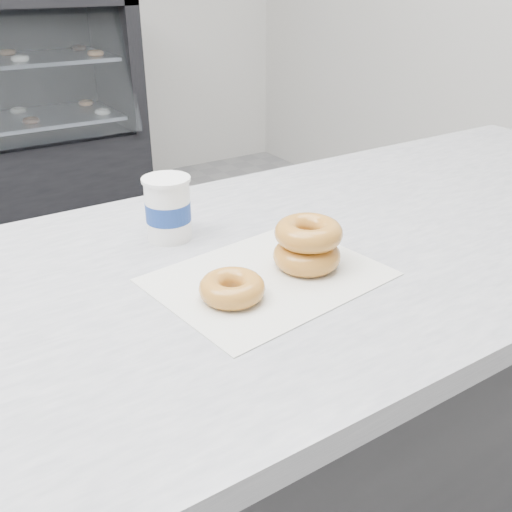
{
  "coord_description": "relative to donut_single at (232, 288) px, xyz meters",
  "views": [
    {
      "loc": [
        -0.05,
        -1.31,
        1.33
      ],
      "look_at": [
        0.39,
        -0.64,
        0.93
      ],
      "focal_mm": 40.0,
      "sensor_mm": 36.0,
      "label": 1
    }
  ],
  "objects": [
    {
      "name": "ground",
      "position": [
        -0.31,
        0.69,
        -0.92
      ],
      "size": [
        5.0,
        5.0,
        0.0
      ],
      "primitive_type": "plane",
      "color": "gray",
      "rests_on": "ground"
    },
    {
      "name": "wax_paper",
      "position": [
        0.08,
        0.03,
        -0.02
      ],
      "size": [
        0.37,
        0.3,
        0.0
      ],
      "primitive_type": "cube",
      "rotation": [
        0.0,
        0.0,
        0.13
      ],
      "color": "silver",
      "rests_on": "counter"
    },
    {
      "name": "donut_single",
      "position": [
        0.0,
        0.0,
        0.0
      ],
      "size": [
        0.13,
        0.13,
        0.03
      ],
      "primitive_type": "torus",
      "rotation": [
        0.0,
        0.0,
        -0.43
      ],
      "color": "orange",
      "rests_on": "wax_paper"
    },
    {
      "name": "donut_stack",
      "position": [
        0.15,
        0.02,
        0.02
      ],
      "size": [
        0.15,
        0.15,
        0.08
      ],
      "color": "orange",
      "rests_on": "wax_paper"
    },
    {
      "name": "coffee_cup",
      "position": [
        0.02,
        0.24,
        0.04
      ],
      "size": [
        0.09,
        0.09,
        0.11
      ],
      "rotation": [
        0.0,
        0.0,
        0.18
      ],
      "color": "white",
      "rests_on": "counter"
    }
  ]
}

